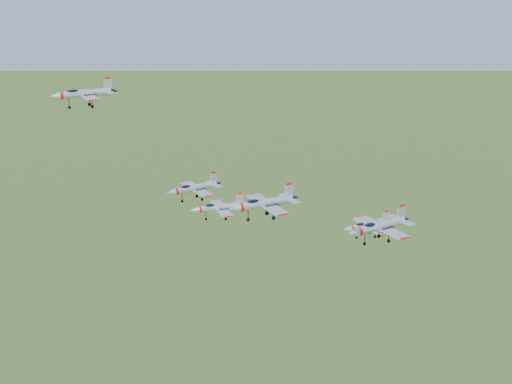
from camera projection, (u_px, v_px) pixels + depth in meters
jet_lead at (83, 93)px, 115.10m from camera, size 11.20×9.28×2.99m
jet_left_high at (194, 188)px, 119.61m from camera, size 10.46×8.60×2.80m
jet_right_high at (264, 203)px, 102.95m from camera, size 11.58×9.57×3.10m
jet_left_low at (219, 207)px, 134.95m from camera, size 11.42×9.63×3.07m
jet_right_low at (379, 226)px, 121.66m from camera, size 13.86×11.40×3.71m
jet_trail at (368, 226)px, 137.12m from camera, size 11.40×9.48×3.05m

